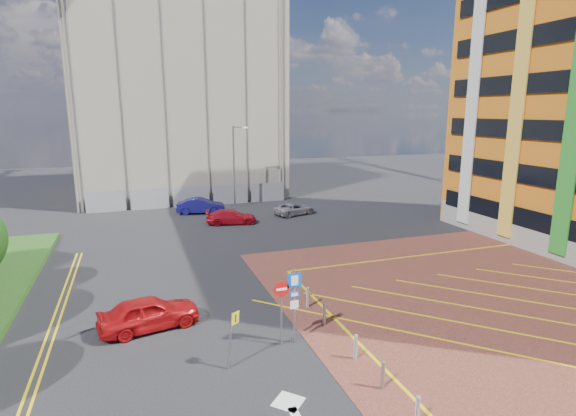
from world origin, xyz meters
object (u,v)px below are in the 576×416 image
car_blue_back (201,206)px  car_silver_back (295,209)px  car_red_left (149,313)px  car_red_back (231,217)px  lamp_back (235,164)px  warning_sign (232,333)px  sign_cluster (290,299)px

car_blue_back → car_silver_back: bearing=-99.6°
car_red_left → car_red_back: car_red_left is taller
car_blue_back → car_red_back: 5.20m
car_red_left → lamp_back: bearing=-31.7°
car_blue_back → car_silver_back: size_ratio=1.10×
warning_sign → car_silver_back: size_ratio=0.56×
car_red_back → car_silver_back: car_red_back is taller
car_blue_back → sign_cluster: bearing=-167.2°
car_silver_back → car_blue_back: bearing=49.2°
sign_cluster → car_silver_back: sign_cluster is taller
lamp_back → car_red_left: (-9.18, -23.74, -3.63)m
car_red_left → car_red_back: 18.89m
warning_sign → lamp_back: bearing=77.2°
sign_cluster → warning_sign: (-2.60, -1.01, -0.52)m
warning_sign → car_silver_back: warning_sign is taller
sign_cluster → car_red_left: 6.43m
car_red_left → car_silver_back: size_ratio=1.08×
car_red_left → car_blue_back: (5.52, 22.26, -0.01)m
lamp_back → sign_cluster: (-3.78, -27.02, -2.41)m
lamp_back → sign_cluster: lamp_back is taller
car_blue_back → car_red_back: car_blue_back is taller
car_red_back → car_silver_back: 6.45m
sign_cluster → car_silver_back: (8.25, 22.14, -1.40)m
sign_cluster → car_red_left: bearing=148.7°
car_red_back → car_red_left: bearing=167.8°
lamp_back → car_red_back: size_ratio=1.89×
sign_cluster → car_red_left: sign_cluster is taller
lamp_back → sign_cluster: 27.38m
car_blue_back → car_red_back: size_ratio=1.04×
warning_sign → car_blue_back: (2.73, 26.54, -0.70)m
car_blue_back → car_red_back: bearing=-146.2°
lamp_back → warning_sign: size_ratio=3.56×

